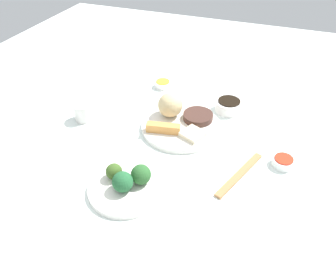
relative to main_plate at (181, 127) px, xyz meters
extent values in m
cube|color=white|center=(0.00, 0.02, -0.02)|extent=(2.20, 2.20, 0.02)
cylinder|color=white|center=(0.00, 0.00, 0.00)|extent=(0.26, 0.26, 0.02)
sphere|color=#D1BA85|center=(-0.04, -0.05, 0.05)|extent=(0.08, 0.08, 0.08)
cube|color=#DD9348|center=(0.05, -0.04, 0.02)|extent=(0.05, 0.11, 0.03)
cube|color=beige|center=(0.04, 0.05, 0.02)|extent=(0.09, 0.08, 0.01)
cylinder|color=#432A22|center=(-0.05, 0.04, 0.02)|extent=(0.10, 0.10, 0.02)
cylinder|color=white|center=(0.30, -0.05, 0.00)|extent=(0.20, 0.20, 0.01)
sphere|color=#395721|center=(0.29, -0.09, 0.03)|extent=(0.04, 0.04, 0.04)
sphere|color=#225C32|center=(0.32, -0.05, 0.03)|extent=(0.05, 0.05, 0.05)
sphere|color=#285A29|center=(0.28, -0.02, 0.03)|extent=(0.05, 0.05, 0.05)
cylinder|color=white|center=(-0.16, 0.12, 0.01)|extent=(0.09, 0.09, 0.04)
cylinder|color=black|center=(-0.16, 0.12, 0.03)|extent=(0.08, 0.08, 0.00)
cylinder|color=white|center=(-0.24, -0.16, 0.00)|extent=(0.06, 0.06, 0.02)
cylinder|color=yellow|center=(-0.24, -0.16, 0.02)|extent=(0.05, 0.05, 0.00)
cylinder|color=white|center=(0.06, 0.33, 0.00)|extent=(0.06, 0.06, 0.02)
cylinder|color=red|center=(0.06, 0.33, 0.02)|extent=(0.05, 0.05, 0.00)
cylinder|color=silver|center=(0.06, -0.33, 0.02)|extent=(0.06, 0.06, 0.06)
cube|color=#AD7545|center=(0.15, 0.22, 0.00)|extent=(0.21, 0.10, 0.01)
camera|label=1|loc=(0.82, 0.26, 0.64)|focal=34.95mm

